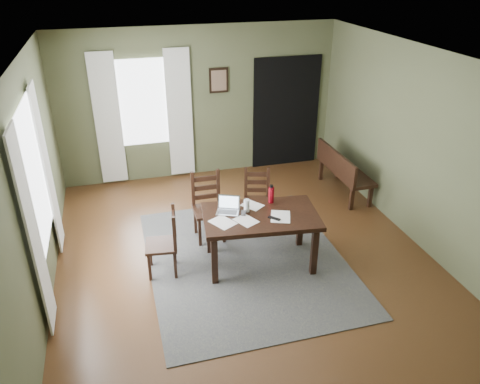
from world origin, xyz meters
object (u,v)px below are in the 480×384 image
object	(u,v)px
chair_back_left	(208,207)
chair_back_right	(257,199)
laptop	(228,208)
water_bottle	(271,194)
bench	(342,168)
dining_table	(260,221)
chair_end	(165,243)

from	to	relation	value
chair_back_left	chair_back_right	bearing A→B (deg)	8.87
laptop	water_bottle	xyz separation A→B (m)	(0.61, 0.08, 0.07)
bench	laptop	bearing A→B (deg)	120.72
dining_table	laptop	size ratio (longest dim) A/B	4.45
bench	water_bottle	xyz separation A→B (m)	(-1.75, -1.33, 0.40)
laptop	water_bottle	distance (m)	0.62
bench	laptop	xyz separation A→B (m)	(-2.37, -1.41, 0.33)
chair_end	chair_back_left	size ratio (longest dim) A/B	0.92
water_bottle	laptop	bearing A→B (deg)	-172.87
chair_back_left	bench	xyz separation A→B (m)	(2.51, 0.77, -0.02)
dining_table	chair_back_left	xyz separation A→B (m)	(-0.52, 0.84, -0.17)
chair_back_left	laptop	world-z (taller)	chair_back_left
chair_end	dining_table	bearing A→B (deg)	91.14
chair_back_left	chair_back_right	distance (m)	0.79
dining_table	chair_end	bearing A→B (deg)	-179.09
laptop	water_bottle	bearing A→B (deg)	30.19
dining_table	chair_back_right	xyz separation A→B (m)	(0.25, 0.96, -0.22)
dining_table	laptop	xyz separation A→B (m)	(-0.38, 0.20, 0.14)
chair_end	chair_back_left	xyz separation A→B (m)	(0.72, 0.71, 0.04)
chair_back_right	laptop	bearing A→B (deg)	-113.49
chair_back_left	bench	size ratio (longest dim) A/B	0.71
chair_back_left	bench	world-z (taller)	chair_back_left
dining_table	laptop	bearing A→B (deg)	158.99
chair_end	chair_back_left	bearing A→B (deg)	142.03
chair_back_left	water_bottle	xyz separation A→B (m)	(0.76, -0.56, 0.38)
chair_back_left	laptop	size ratio (longest dim) A/B	2.79
bench	water_bottle	distance (m)	2.23
chair_end	bench	bearing A→B (deg)	121.81
laptop	chair_end	bearing A→B (deg)	-152.24
dining_table	chair_back_right	world-z (taller)	chair_back_right
bench	water_bottle	bearing A→B (deg)	127.19
dining_table	water_bottle	bearing A→B (deg)	56.79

